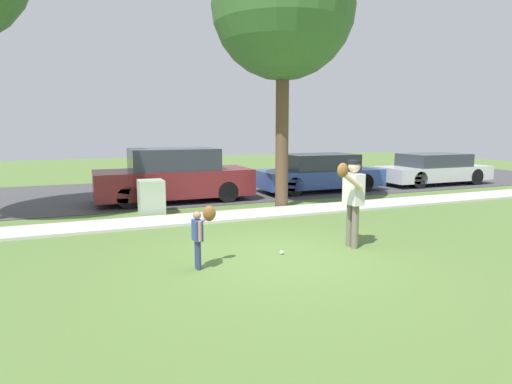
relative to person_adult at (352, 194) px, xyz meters
name	(u,v)px	position (x,y,z in m)	size (l,w,h in m)	color
ground_plane	(220,218)	(-1.51, 3.49, -1.05)	(48.00, 48.00, 0.00)	#567538
sidewalk_strip	(219,217)	(-1.51, 3.59, -1.02)	(36.00, 1.20, 0.06)	beige
road_surface	(178,191)	(-1.51, 8.59, -1.04)	(36.00, 6.80, 0.02)	#424244
person_adult	(352,194)	(0.00, 0.00, 0.00)	(0.67, 0.64, 1.67)	#6B6656
person_child	(201,229)	(-2.94, -0.10, -0.39)	(0.43, 0.40, 1.00)	navy
baseball	(282,253)	(-1.41, 0.08, -1.01)	(0.07, 0.07, 0.07)	white
utility_cabinet	(151,197)	(-3.03, 4.69, -0.59)	(0.64, 0.69, 0.91)	#9EB293
street_tree_near	(283,8)	(0.62, 4.40, 4.44)	(3.91, 3.91, 7.48)	brown
parked_suv_maroon	(174,176)	(-2.07, 6.47, -0.25)	(4.70, 1.90, 1.63)	maroon
parked_wagon_blue	(319,173)	(3.19, 6.69, -0.38)	(4.50, 1.80, 1.33)	#2D478C
parked_sedan_silver	(433,169)	(8.42, 6.63, -0.42)	(4.60, 1.80, 1.23)	silver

